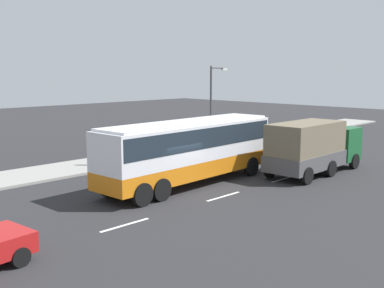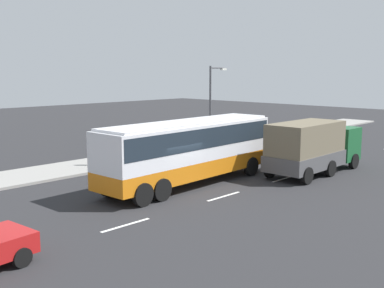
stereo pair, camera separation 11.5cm
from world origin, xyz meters
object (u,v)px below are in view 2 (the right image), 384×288
at_px(coach_bus, 189,146).
at_px(pedestrian_at_crossing, 117,148).
at_px(cargo_truck, 313,146).
at_px(pedestrian_near_curb, 97,150).
at_px(street_lamp, 212,101).

bearing_deg(coach_bus, pedestrian_at_crossing, 81.18).
bearing_deg(cargo_truck, pedestrian_near_curb, 126.31).
bearing_deg(pedestrian_at_crossing, coach_bus, -48.65).
bearing_deg(street_lamp, pedestrian_at_crossing, 173.18).
bearing_deg(pedestrian_near_curb, coach_bus, 115.69).
xyz_separation_m(coach_bus, pedestrian_at_crossing, (0.89, 7.71, -1.14)).
relative_size(pedestrian_at_crossing, street_lamp, 0.24).
bearing_deg(street_lamp, coach_bus, -144.34).
distance_m(coach_bus, pedestrian_near_curb, 7.55).
bearing_deg(pedestrian_at_crossing, street_lamp, 41.08).
relative_size(cargo_truck, street_lamp, 1.19).
xyz_separation_m(pedestrian_near_curb, street_lamp, (10.21, -0.74, 2.69)).
distance_m(cargo_truck, pedestrian_at_crossing, 12.76).
xyz_separation_m(pedestrian_near_curb, pedestrian_at_crossing, (1.76, 0.27, -0.15)).
bearing_deg(pedestrian_at_crossing, cargo_truck, -12.36).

